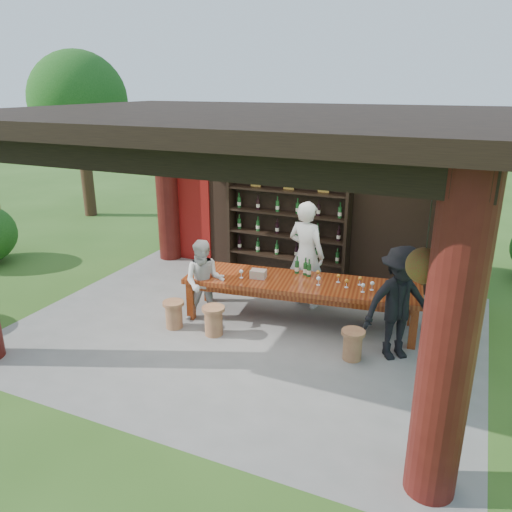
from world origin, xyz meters
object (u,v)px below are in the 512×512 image
at_px(napkin_basket, 258,274).
at_px(wine_shelf, 287,225).
at_px(stool_far_left, 174,314).
at_px(host, 306,255).
at_px(tasting_table, 301,287).
at_px(guest_woman, 204,282).
at_px(stool_near_left, 214,320).
at_px(guest_man, 400,304).
at_px(stool_near_right, 353,344).

bearing_deg(napkin_basket, wine_shelf, 96.94).
distance_m(stool_far_left, host, 2.54).
relative_size(tasting_table, guest_woman, 2.79).
height_order(stool_near_left, host, host).
height_order(guest_man, napkin_basket, guest_man).
bearing_deg(tasting_table, wine_shelf, 117.26).
bearing_deg(host, stool_near_right, 143.47).
bearing_deg(host, stool_far_left, 60.26).
distance_m(guest_woman, napkin_basket, 0.92).
bearing_deg(napkin_basket, stool_near_right, -20.70).
height_order(stool_far_left, napkin_basket, napkin_basket).
distance_m(wine_shelf, stool_near_left, 2.99).
xyz_separation_m(stool_near_right, napkin_basket, (-1.82, 0.69, 0.58)).
bearing_deg(stool_far_left, guest_man, 8.63).
relative_size(wine_shelf, napkin_basket, 9.84).
distance_m(tasting_table, napkin_basket, 0.75).
relative_size(stool_far_left, host, 0.24).
bearing_deg(guest_woman, stool_near_right, -25.67).
xyz_separation_m(host, guest_woman, (-1.34, -1.32, -0.26)).
bearing_deg(tasting_table, guest_man, -17.13).
relative_size(wine_shelf, guest_woman, 1.78).
relative_size(host, napkin_basket, 7.49).
xyz_separation_m(tasting_table, stool_near_left, (-1.12, -1.00, -0.38)).
bearing_deg(wine_shelf, stool_far_left, -107.14).
height_order(tasting_table, napkin_basket, napkin_basket).
height_order(stool_near_right, guest_woman, guest_woman).
height_order(stool_near_left, stool_near_right, stool_near_left).
distance_m(stool_near_left, guest_man, 2.91).
height_order(stool_far_left, host, host).
relative_size(wine_shelf, stool_near_right, 5.54).
bearing_deg(wine_shelf, napkin_basket, -83.06).
height_order(wine_shelf, napkin_basket, wine_shelf).
xyz_separation_m(wine_shelf, stool_far_left, (-0.90, -2.90, -0.88)).
bearing_deg(stool_near_left, guest_man, 9.88).
distance_m(tasting_table, stool_near_left, 1.55).
relative_size(stool_near_left, napkin_basket, 1.86).
xyz_separation_m(guest_woman, napkin_basket, (0.79, 0.46, 0.10)).
bearing_deg(wine_shelf, host, -55.16).
relative_size(stool_near_right, napkin_basket, 1.78).
height_order(stool_near_right, stool_far_left, stool_far_left).
height_order(tasting_table, guest_woman, guest_woman).
relative_size(wine_shelf, stool_far_left, 5.49).
bearing_deg(tasting_table, napkin_basket, -167.42).
bearing_deg(guest_woman, stool_far_left, -149.48).
bearing_deg(guest_woman, guest_man, -18.85).
relative_size(host, guest_man, 1.13).
relative_size(tasting_table, host, 2.06).
distance_m(wine_shelf, host, 1.41).
xyz_separation_m(stool_far_left, napkin_basket, (1.14, 0.89, 0.57)).
bearing_deg(guest_man, wine_shelf, 99.85).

